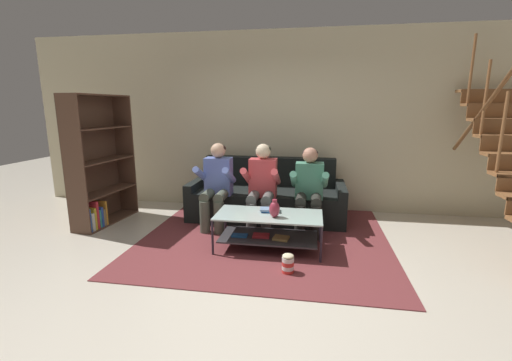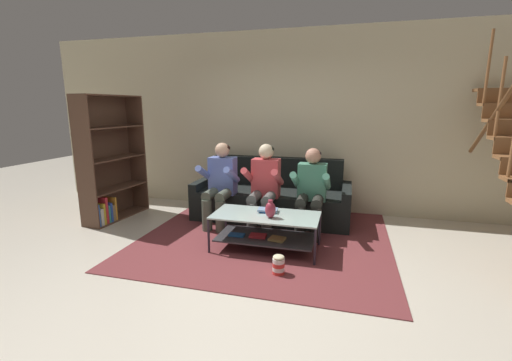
# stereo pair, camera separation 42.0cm
# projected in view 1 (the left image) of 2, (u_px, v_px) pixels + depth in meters

# --- Properties ---
(ground) EXTENTS (16.80, 16.80, 0.00)m
(ground) POSITION_uv_depth(u_px,v_px,m) (241.00, 271.00, 3.63)
(ground) COLOR beige
(back_partition) EXTENTS (8.40, 0.12, 2.90)m
(back_partition) POSITION_uv_depth(u_px,v_px,m) (271.00, 122.00, 5.70)
(back_partition) COLOR beige
(back_partition) RESTS_ON ground
(couch) EXTENTS (2.36, 0.92, 0.91)m
(couch) POSITION_uv_depth(u_px,v_px,m) (267.00, 199.00, 5.34)
(couch) COLOR black
(couch) RESTS_ON ground
(person_seated_left) EXTENTS (0.50, 0.58, 1.20)m
(person_seated_left) POSITION_uv_depth(u_px,v_px,m) (217.00, 182.00, 4.84)
(person_seated_left) COLOR #4F5949
(person_seated_left) RESTS_ON ground
(person_seated_middle) EXTENTS (0.50, 0.58, 1.20)m
(person_seated_middle) POSITION_uv_depth(u_px,v_px,m) (262.00, 184.00, 4.74)
(person_seated_middle) COLOR #545351
(person_seated_middle) RESTS_ON ground
(person_seated_right) EXTENTS (0.50, 0.58, 1.17)m
(person_seated_right) POSITION_uv_depth(u_px,v_px,m) (309.00, 187.00, 4.63)
(person_seated_right) COLOR #272622
(person_seated_right) RESTS_ON ground
(coffee_table) EXTENTS (1.27, 0.61, 0.44)m
(coffee_table) POSITION_uv_depth(u_px,v_px,m) (268.00, 226.00, 4.13)
(coffee_table) COLOR #A9C1B8
(coffee_table) RESTS_ON ground
(area_rug) EXTENTS (3.18, 3.17, 0.01)m
(area_rug) POSITION_uv_depth(u_px,v_px,m) (266.00, 234.00, 4.68)
(area_rug) COLOR brown
(area_rug) RESTS_ON ground
(vase) EXTENTS (0.12, 0.12, 0.21)m
(vase) POSITION_uv_depth(u_px,v_px,m) (274.00, 209.00, 3.97)
(vase) COLOR maroon
(vase) RESTS_ON coffee_table
(book_stack) EXTENTS (0.25, 0.18, 0.04)m
(book_stack) POSITION_uv_depth(u_px,v_px,m) (270.00, 210.00, 4.20)
(book_stack) COLOR blue
(book_stack) RESTS_ON coffee_table
(bookshelf) EXTENTS (0.44, 1.14, 1.88)m
(bookshelf) POSITION_uv_depth(u_px,v_px,m) (97.00, 171.00, 4.98)
(bookshelf) COLOR brown
(bookshelf) RESTS_ON ground
(popcorn_tub) EXTENTS (0.13, 0.13, 0.21)m
(popcorn_tub) POSITION_uv_depth(u_px,v_px,m) (288.00, 264.00, 3.56)
(popcorn_tub) COLOR red
(popcorn_tub) RESTS_ON ground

